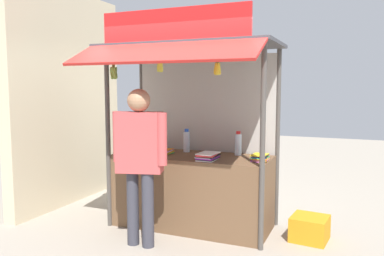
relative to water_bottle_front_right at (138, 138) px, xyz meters
name	(u,v)px	position (x,y,z in m)	size (l,w,h in m)	color
ground_plane	(192,226)	(0.93, -0.24, -1.07)	(20.00, 20.00, 0.00)	#9E9384
stall_counter	(192,191)	(0.93, -0.24, -0.60)	(1.98, 0.80, 0.92)	brown
stall_structure	(195,101)	(0.93, -0.15, 0.55)	(2.18, 1.60, 2.65)	#4C4742
water_bottle_front_right	(138,138)	(0.00, 0.00, 0.00)	(0.08, 0.08, 0.30)	silver
water_bottle_rear_center	(238,144)	(1.46, 0.01, 0.00)	(0.09, 0.09, 0.31)	silver
water_bottle_far_left	(137,143)	(0.07, -0.15, -0.04)	(0.06, 0.06, 0.22)	silver
water_bottle_center	(151,141)	(0.27, -0.11, -0.01)	(0.08, 0.08, 0.27)	silver
water_bottle_mid_right	(187,141)	(0.76, -0.02, 0.00)	(0.09, 0.09, 0.31)	silver
magazine_stack_far_right	(208,156)	(1.22, -0.45, -0.10)	(0.24, 0.32, 0.09)	white
magazine_stack_left	(162,151)	(0.52, -0.26, -0.11)	(0.26, 0.28, 0.06)	green
magazine_stack_back_right	(260,157)	(1.81, -0.27, -0.10)	(0.20, 0.26, 0.08)	purple
banana_bunch_leftmost	(160,67)	(0.74, -0.74, 0.96)	(0.08, 0.09, 0.22)	#332D23
banana_bunch_inner_right	(217,68)	(1.43, -0.74, 0.92)	(0.08, 0.08, 0.26)	#332D23
banana_bunch_inner_left	(114,73)	(0.11, -0.74, 0.89)	(0.11, 0.10, 0.29)	#332D23
vendor_person	(140,153)	(0.64, -1.05, 0.00)	(0.67, 0.34, 1.77)	#383842
plastic_crate	(310,228)	(2.38, -0.15, -0.92)	(0.40, 0.40, 0.28)	orange
neighbour_wall	(68,99)	(-1.27, 0.06, 0.55)	(0.20, 2.40, 3.22)	beige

